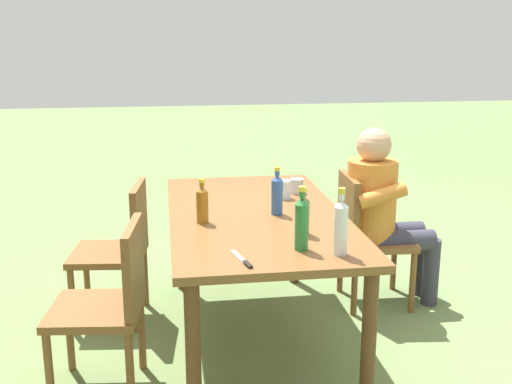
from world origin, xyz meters
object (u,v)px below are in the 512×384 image
at_px(bottle_green, 302,223).
at_px(bottle_clear, 341,226).
at_px(person_in_white_shirt, 383,208).
at_px(bottle_olive, 303,214).
at_px(cup_steel, 297,186).
at_px(cup_glass, 284,189).
at_px(chair_near_right, 365,233).
at_px(table_knife, 243,260).
at_px(dining_table, 256,227).
at_px(bottle_blue, 277,194).
at_px(bottle_amber, 202,204).
at_px(chair_far_left, 111,299).
at_px(chair_far_right, 121,245).

height_order(bottle_green, bottle_clear, bottle_clear).
height_order(person_in_white_shirt, bottle_olive, person_in_white_shirt).
distance_m(cup_steel, cup_glass, 0.15).
distance_m(chair_near_right, table_knife, 1.53).
distance_m(chair_near_right, cup_glass, 0.67).
distance_m(dining_table, bottle_blue, 0.24).
distance_m(bottle_green, bottle_clear, 0.18).
xyz_separation_m(chair_near_right, bottle_amber, (-0.55, 1.09, 0.39)).
bearing_deg(bottle_green, bottle_clear, -119.54).
bearing_deg(bottle_clear, dining_table, 21.06).
bearing_deg(dining_table, cup_glass, -37.70).
relative_size(bottle_blue, bottle_olive, 1.12).
distance_m(person_in_white_shirt, bottle_clear, 1.31).
height_order(bottle_amber, cup_glass, bottle_amber).
distance_m(chair_far_left, cup_steel, 1.40).
height_order(chair_far_right, bottle_blue, bottle_blue).
distance_m(bottle_amber, bottle_olive, 0.55).
height_order(chair_far_left, bottle_amber, bottle_amber).
bearing_deg(bottle_amber, cup_steel, -49.48).
bearing_deg(chair_far_right, table_knife, -151.79).
bearing_deg(bottle_green, person_in_white_shirt, -36.62).
bearing_deg(bottle_clear, bottle_amber, 45.27).
distance_m(dining_table, bottle_clear, 0.81).
distance_m(chair_far_left, bottle_amber, 0.67).
xyz_separation_m(chair_far_left, bottle_blue, (0.37, -0.89, 0.40)).
height_order(bottle_amber, table_knife, bottle_amber).
xyz_separation_m(chair_far_right, bottle_blue, (-0.44, -0.89, 0.40)).
bearing_deg(cup_glass, dining_table, 142.30).
bearing_deg(table_knife, chair_far_left, 61.63).
height_order(chair_near_right, person_in_white_shirt, person_in_white_shirt).
bearing_deg(bottle_green, cup_steel, -10.90).
bearing_deg(bottle_blue, dining_table, 67.67).
bearing_deg(chair_far_right, cup_steel, -90.31).
distance_m(dining_table, bottle_olive, 0.49).
distance_m(chair_near_right, cup_steel, 0.57).
bearing_deg(table_knife, person_in_white_shirt, -42.67).
bearing_deg(bottle_amber, bottle_clear, -134.73).
relative_size(cup_steel, table_knife, 0.39).
bearing_deg(person_in_white_shirt, cup_glass, 100.53).
xyz_separation_m(chair_far_left, chair_far_right, (0.81, -0.00, 0.00)).
bearing_deg(bottle_olive, bottle_clear, -161.76).
distance_m(chair_far_right, person_in_white_shirt, 1.68).
bearing_deg(cup_steel, chair_far_right, 89.69).
xyz_separation_m(chair_near_right, cup_glass, (-0.13, 0.57, 0.34)).
relative_size(dining_table, chair_far_left, 2.07).
bearing_deg(bottle_olive, chair_far_left, 90.15).
height_order(dining_table, bottle_green, bottle_green).
bearing_deg(bottle_green, chair_far_right, 41.17).
distance_m(bottle_blue, bottle_olive, 0.37).
bearing_deg(cup_glass, chair_near_right, -77.15).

